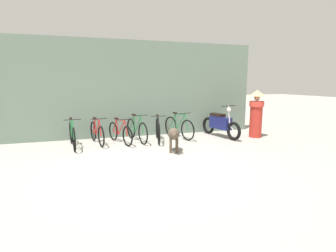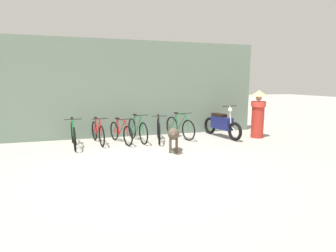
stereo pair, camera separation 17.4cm
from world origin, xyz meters
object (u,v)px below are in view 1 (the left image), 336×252
Objects in this scene: bicycle_0 at (72,135)px; bicycle_5 at (179,127)px; bicycle_4 at (158,130)px; person_in_robes at (256,112)px; bicycle_1 at (97,133)px; stray_dog at (174,135)px; bicycle_3 at (137,130)px; motorcycle at (220,124)px; bicycle_2 at (120,133)px.

bicycle_5 is at bearing 87.78° from bicycle_0.
person_in_robes reaches higher than bicycle_4.
bicycle_1 is at bearing -106.02° from bicycle_5.
bicycle_0 is at bearing -100.59° from stray_dog.
bicycle_1 is 1.00× the size of bicycle_5.
bicycle_4 is 1.02× the size of person_in_robes.
bicycle_3 is 0.87× the size of motorcycle.
bicycle_1 is 1.49× the size of stray_dog.
bicycle_2 is 3.44m from motorcycle.
bicycle_2 is 1.46× the size of stray_dog.
bicycle_0 is 6.00m from person_in_robes.
person_in_robes is (5.26, -0.62, 0.55)m from bicycle_1.
bicycle_1 is 1.89m from bicycle_4.
bicycle_1 is 4.13m from motorcycle.
person_in_robes reaches higher than bicycle_2.
bicycle_5 is (2.69, 0.03, 0.02)m from bicycle_1.
bicycle_3 is 1.03× the size of person_in_robes.
bicycle_3 reaches higher than bicycle_0.
bicycle_1 reaches higher than bicycle_2.
bicycle_1 is at bearing -102.62° from bicycle_3.
motorcycle is at bearing 83.47° from bicycle_0.
bicycle_3 is 2.90m from motorcycle.
person_in_robes is at bearing 58.96° from motorcycle.
bicycle_1 is 1.23m from bicycle_3.
bicycle_5 is at bearing -111.62° from motorcycle.
person_in_robes is (5.96, -0.39, 0.53)m from bicycle_0.
bicycle_2 is (0.68, -0.13, -0.01)m from bicycle_1.
stray_dog is 3.51m from person_in_robes.
bicycle_0 is 0.92× the size of motorcycle.
bicycle_5 is (2.00, 0.16, 0.04)m from bicycle_2.
bicycle_1 is 1.02× the size of bicycle_2.
bicycle_2 is 0.93× the size of bicycle_3.
bicycle_3 reaches higher than bicycle_4.
motorcycle is (3.44, -0.09, 0.12)m from bicycle_2.
stray_dog is at bearing 55.09° from bicycle_0.
bicycle_2 is 2.01m from bicycle_5.
stray_dog is at bearing 12.35° from bicycle_3.
bicycle_1 is at bearing -119.09° from bicycle_2.
bicycle_5 reaches higher than bicycle_1.
motorcycle is 1.19× the size of person_in_robes.
bicycle_2 is 1.20m from bicycle_4.
bicycle_2 is 0.81× the size of motorcycle.
bicycle_0 is 3.40m from bicycle_5.
person_in_robes reaches higher than motorcycle.
stray_dog is at bearing 21.15° from bicycle_2.
stray_dog is 0.65× the size of person_in_robes.
bicycle_3 is at bearing -138.85° from stray_dog.
bicycle_5 is 1.84m from stray_dog.
bicycle_1 is (0.70, 0.23, -0.02)m from bicycle_0.
bicycle_1 is at bearing -112.80° from stray_dog.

